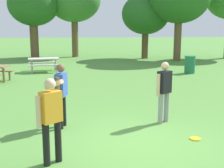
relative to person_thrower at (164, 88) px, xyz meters
name	(u,v)px	position (x,y,z in m)	size (l,w,h in m)	color
ground_plane	(142,142)	(-0.84, -1.33, -0.94)	(120.00, 120.00, 0.00)	#568E3D
person_thrower	(164,88)	(0.00, 0.00, 0.00)	(0.49, 0.42, 1.64)	gray
person_catcher	(51,114)	(-2.72, -2.19, 0.02)	(0.49, 0.84, 1.64)	black
person_bystander	(61,91)	(-2.68, -0.16, 0.00)	(0.30, 0.60, 1.64)	black
frisbee	(195,139)	(0.43, -1.26, -0.93)	(0.26, 0.26, 0.03)	yellow
picnic_table_far	(44,62)	(-4.44, 9.40, -0.38)	(1.92, 1.70, 0.77)	beige
trash_can_further_along	(190,64)	(3.59, 8.12, -0.46)	(0.59, 0.59, 0.96)	#237047
tree_broad_center	(33,5)	(-6.00, 16.31, 3.20)	(3.88, 3.88, 5.83)	brown
tree_far_right	(74,0)	(-2.94, 17.48, 3.69)	(4.33, 4.33, 6.52)	brown
tree_slender_mid	(146,14)	(2.60, 15.69, 2.48)	(3.68, 3.68, 5.02)	brown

